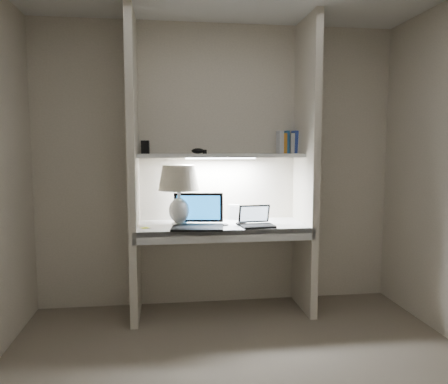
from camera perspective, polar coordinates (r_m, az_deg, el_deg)
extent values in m
cube|color=beige|center=(3.93, -0.78, 3.39)|extent=(3.20, 0.01, 2.50)
cube|color=beige|center=(3.64, -11.76, 3.06)|extent=(0.06, 0.55, 2.50)
cube|color=beige|center=(3.82, 10.68, 3.22)|extent=(0.06, 0.55, 2.50)
cube|color=white|center=(3.72, -0.26, -4.52)|extent=(1.40, 0.55, 0.04)
cube|color=silver|center=(3.47, 0.30, -5.78)|extent=(1.46, 0.03, 0.10)
cube|color=silver|center=(3.75, -0.45, 4.80)|extent=(1.40, 0.36, 0.03)
cube|color=white|center=(3.75, -0.45, 4.46)|extent=(0.60, 0.04, 0.02)
cylinder|color=white|center=(3.68, -5.86, -4.17)|extent=(0.13, 0.13, 0.02)
ellipsoid|color=white|center=(3.66, -5.88, -2.41)|extent=(0.17, 0.17, 0.21)
cylinder|color=white|center=(3.64, -5.90, -0.45)|extent=(0.03, 0.03, 0.09)
sphere|color=#FFD899|center=(3.63, -5.92, 0.98)|extent=(0.05, 0.05, 0.05)
cube|color=black|center=(3.53, -3.47, -4.63)|extent=(0.44, 0.33, 0.02)
cube|color=black|center=(3.52, -3.47, -4.47)|extent=(0.37, 0.24, 0.00)
cube|color=black|center=(3.67, -3.33, -2.05)|extent=(0.41, 0.12, 0.26)
cube|color=blue|center=(3.67, -3.33, -2.07)|extent=(0.36, 0.10, 0.21)
cube|color=black|center=(3.59, 4.43, -4.45)|extent=(0.28, 0.20, 0.02)
cube|color=black|center=(3.59, 4.43, -4.30)|extent=(0.23, 0.14, 0.00)
cube|color=black|center=(3.68, 3.95, -2.84)|extent=(0.27, 0.07, 0.15)
cube|color=#CFE6FF|center=(3.67, 3.98, -2.86)|extent=(0.23, 0.06, 0.13)
cube|color=silver|center=(3.94, 1.29, -2.62)|extent=(0.12, 0.10, 0.14)
ellipsoid|color=black|center=(3.64, 2.24, -4.14)|extent=(0.12, 0.09, 0.04)
torus|color=black|center=(3.65, -0.09, -4.31)|extent=(0.09, 0.09, 0.01)
cube|color=#DFF333|center=(3.60, -10.26, -4.63)|extent=(0.09, 0.09, 0.00)
cube|color=silver|center=(4.00, 9.52, 6.28)|extent=(0.03, 0.13, 0.18)
cube|color=navy|center=(3.99, 9.17, 6.45)|extent=(0.04, 0.13, 0.20)
cube|color=silver|center=(3.98, 8.70, 6.30)|extent=(0.04, 0.13, 0.18)
cube|color=#215993|center=(3.97, 8.15, 6.47)|extent=(0.02, 0.13, 0.20)
cube|color=#C2731B|center=(3.96, 7.78, 6.31)|extent=(0.03, 0.13, 0.18)
cube|color=silver|center=(3.95, 7.32, 6.48)|extent=(0.04, 0.13, 0.20)
cube|color=black|center=(3.82, -10.25, 5.79)|extent=(0.07, 0.05, 0.11)
ellipsoid|color=black|center=(3.72, -3.44, 5.38)|extent=(0.12, 0.09, 0.05)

